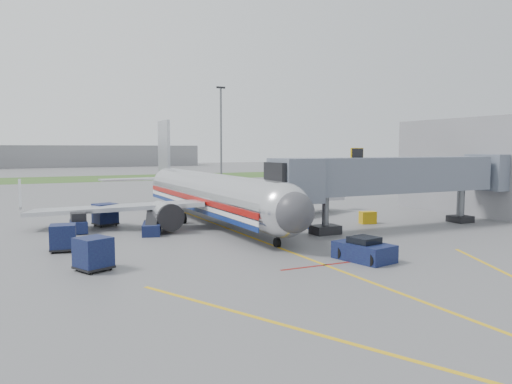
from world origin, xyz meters
name	(u,v)px	position (x,y,z in m)	size (l,w,h in m)	color
ground	(291,252)	(0.00, 0.00, 0.00)	(400.00, 400.00, 0.00)	#565659
grass_strip	(95,179)	(0.00, 90.00, 0.01)	(300.00, 25.00, 0.01)	#2D4C1E
apron_markings	(361,278)	(0.00, -7.40, 0.00)	(21.52, 50.00, 0.01)	gold
airliner	(210,194)	(0.00, 15.25, 2.65)	(32.10, 35.67, 10.25)	silver
jet_bridge	(393,176)	(12.86, 5.00, 4.47)	(25.30, 4.00, 6.90)	slate
terminal	(484,165)	(30.00, 10.00, 5.00)	(10.00, 16.00, 10.00)	slate
light_mast_right	(221,131)	(25.00, 75.00, 10.78)	(2.00, 0.44, 20.40)	#595B60
distant_terminal	(34,156)	(-10.00, 170.00, 4.00)	(120.00, 14.00, 8.00)	slate
pushback_tug	(364,251)	(2.83, -4.01, 0.61)	(2.81, 3.88, 1.47)	#0E0C37
baggage_tug	(79,224)	(-11.80, 14.21, 0.73)	(1.29, 2.40, 1.66)	#0E0C37
baggage_cart_a	(93,254)	(-12.48, 0.59, 0.96)	(2.31, 2.31, 1.88)	#0E0C37
baggage_cart_b	(63,238)	(-13.56, 6.99, 0.92)	(1.88, 1.88, 1.80)	#0E0C37
baggage_cart_c	(105,214)	(-9.23, 17.14, 1.01)	(2.27, 2.27, 1.98)	#0E0C37
belt_loader	(152,227)	(-6.53, 11.21, 0.52)	(2.33, 4.41, 2.08)	#0E0C37
ground_power_cart	(368,218)	(12.62, 8.00, 0.55)	(1.56, 1.21, 1.12)	#C3940B
ramp_worker	(174,212)	(-3.00, 16.96, 0.88)	(0.64, 0.42, 1.75)	#9DE41A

